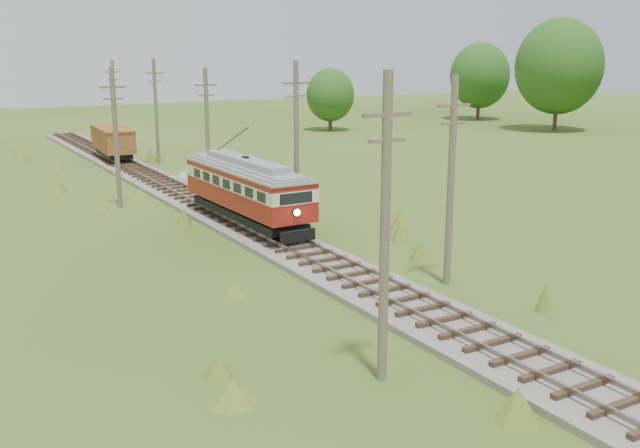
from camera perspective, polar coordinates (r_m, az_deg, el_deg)
railbed_main at (r=42.02m, az=-7.64°, el=0.74°), size 3.60×96.00×0.57m
streetcar at (r=38.69m, az=-5.91°, el=3.06°), size 2.82×11.23×5.10m
gondola at (r=65.20m, az=-16.24°, el=6.40°), size 2.79×7.59×2.48m
gravel_pile at (r=56.71m, az=-9.71°, el=4.35°), size 3.16×3.36×1.15m
utility_pole_r_2 at (r=29.35m, az=10.43°, el=3.50°), size 1.60×0.30×8.60m
utility_pole_r_3 at (r=39.93m, az=-1.90°, el=6.64°), size 1.60×0.30×9.00m
utility_pole_r_4 at (r=51.64m, az=-9.01°, el=7.72°), size 1.60×0.30×8.40m
utility_pole_r_5 at (r=63.98m, az=-12.98°, el=8.88°), size 1.60×0.30×8.90m
utility_pole_r_6 at (r=76.42m, az=-16.09°, el=9.33°), size 1.60×0.30×8.70m
utility_pole_l_a at (r=20.14m, az=5.22°, el=-0.33°), size 1.60×0.30×9.00m
utility_pole_l_b at (r=45.56m, az=-16.03°, el=6.73°), size 1.60×0.30×8.60m
tree_right_4 at (r=93.14m, az=18.58°, el=11.85°), size 10.50×10.50×13.53m
tree_right_5 at (r=105.84m, az=12.67°, el=11.51°), size 8.40×8.40×10.82m
tree_mid_b at (r=88.69m, az=0.83°, el=10.28°), size 5.88×5.88×7.57m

